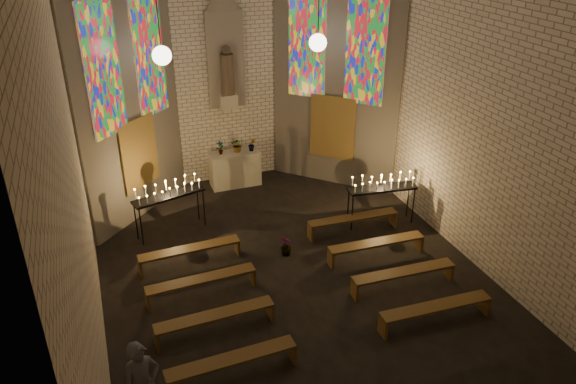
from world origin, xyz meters
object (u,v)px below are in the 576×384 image
object	(u,v)px
votive_stand_right	(383,185)
votive_stand_left	(168,192)
aisle_flower_pot	(286,246)
altar	(235,169)

from	to	relation	value
votive_stand_right	votive_stand_left	bearing A→B (deg)	171.76
aisle_flower_pot	votive_stand_left	world-z (taller)	votive_stand_left
aisle_flower_pot	votive_stand_right	world-z (taller)	votive_stand_right
aisle_flower_pot	votive_stand_right	xyz separation A→B (m)	(2.72, 0.53, 0.86)
votive_stand_left	votive_stand_right	xyz separation A→B (m)	(5.02, -1.38, -0.02)
altar	votive_stand_left	distance (m)	3.01
altar	votive_stand_left	world-z (taller)	votive_stand_left
altar	aisle_flower_pot	xyz separation A→B (m)	(0.13, -3.91, -0.27)
aisle_flower_pot	votive_stand_right	bearing A→B (deg)	10.99
altar	votive_stand_right	xyz separation A→B (m)	(2.85, -3.38, 0.58)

